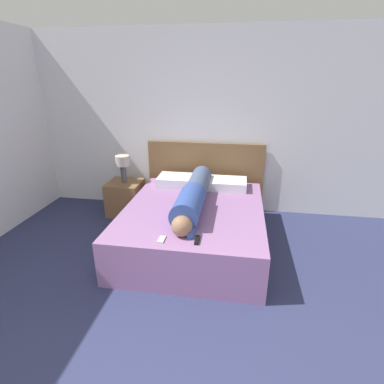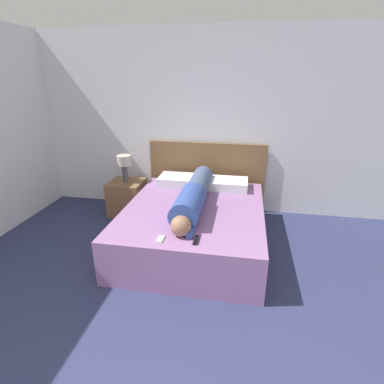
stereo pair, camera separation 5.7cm
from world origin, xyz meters
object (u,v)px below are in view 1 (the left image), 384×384
Objects in this scene: bed at (194,226)px; cell_phone at (162,239)px; pillow_second at (226,184)px; nightstand at (126,198)px; table_lamp at (123,164)px; tv_remote at (197,240)px; person_lying at (193,196)px; pillow_near_headboard at (179,181)px.

cell_phone is at bearing -103.24° from bed.
bed is at bearing -115.60° from pillow_second.
nightstand is 1.25× the size of table_lamp.
bed reaches higher than nightstand.
tv_remote is (1.31, -1.50, -0.27)m from table_lamp.
tv_remote is at bearing 4.75° from cell_phone.
nightstand is 1.41m from person_lying.
person_lying is 2.83× the size of pillow_near_headboard.
nightstand is 0.91× the size of pillow_second.
nightstand is at bearing 122.19° from cell_phone.
person_lying is at bearing -32.32° from table_lamp.
person_lying reaches higher than cell_phone.
table_lamp is 2.66× the size of tv_remote.
pillow_near_headboard is 4.46× the size of cell_phone.
table_lamp is 0.72× the size of pillow_second.
pillow_second reaches higher than bed.
pillow_second reaches higher than nightstand.
table_lamp is at bearing 122.19° from cell_phone.
table_lamp reaches higher than person_lying.
tv_remote is at bearing -78.91° from bed.
pillow_second is (0.67, -0.00, -0.01)m from pillow_near_headboard.
table_lamp is 0.24× the size of person_lying.
bed is 1.37m from nightstand.
pillow_second is 1.61m from cell_phone.
table_lamp is at bearing 0.00° from nightstand.
cell_phone is (-0.18, -0.81, -0.13)m from person_lying.
pillow_near_headboard is at bearing 114.10° from person_lying.
bed is 0.83m from tv_remote.
tv_remote is at bearing -72.14° from pillow_near_headboard.
table_lamp is at bearing 179.57° from pillow_second.
tv_remote is at bearing -49.04° from table_lamp.
cell_phone reaches higher than nightstand.
cell_phone is at bearing -175.25° from tv_remote.
pillow_near_headboard is at bearing 107.86° from tv_remote.
nightstand is 3.32× the size of tv_remote.
pillow_near_headboard is at bearing -0.79° from table_lamp.
pillow_near_headboard is 0.67m from pillow_second.
bed is at bearing -30.39° from person_lying.
person_lying is at bearing -116.51° from pillow_second.
table_lamp reaches higher than pillow_near_headboard.
tv_remote reaches higher than cell_phone.
pillow_second is at bearing 82.66° from tv_remote.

